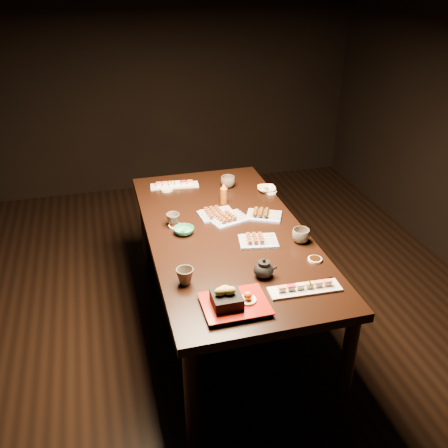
{
  "coord_description": "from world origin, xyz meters",
  "views": [
    {
      "loc": [
        -0.58,
        -2.35,
        2.18
      ],
      "look_at": [
        0.08,
        0.13,
        0.77
      ],
      "focal_mm": 40.0,
      "sensor_mm": 36.0,
      "label": 1
    }
  ],
  "objects_px": {
    "teacup_far_left": "(173,219)",
    "yakitori_plate_right": "(258,238)",
    "dining_table": "(226,284)",
    "yakitori_plate_left": "(217,212)",
    "edamame_bowl_green": "(184,231)",
    "teacup_near_left": "(185,276)",
    "condiment_bottle": "(224,193)",
    "sushi_platter_far": "(174,184)",
    "teacup_mid_right": "(301,236)",
    "teacup_far_right": "(228,182)",
    "teapot": "(264,268)",
    "edamame_bowl_cream": "(266,189)",
    "sushi_platter_near": "(305,287)",
    "tempura_tray": "(235,297)",
    "yakitori_plate_center": "(228,216)"
  },
  "relations": [
    {
      "from": "sushi_platter_near",
      "to": "condiment_bottle",
      "type": "relative_size",
      "value": 2.53
    },
    {
      "from": "dining_table",
      "to": "edamame_bowl_green",
      "type": "height_order",
      "value": "edamame_bowl_green"
    },
    {
      "from": "dining_table",
      "to": "yakitori_plate_left",
      "type": "relative_size",
      "value": 8.42
    },
    {
      "from": "yakitori_plate_left",
      "to": "yakitori_plate_right",
      "type": "bearing_deg",
      "value": -73.88
    },
    {
      "from": "sushi_platter_far",
      "to": "teacup_mid_right",
      "type": "relative_size",
      "value": 3.28
    },
    {
      "from": "edamame_bowl_cream",
      "to": "yakitori_plate_left",
      "type": "bearing_deg",
      "value": -147.87
    },
    {
      "from": "edamame_bowl_green",
      "to": "tempura_tray",
      "type": "bearing_deg",
      "value": -82.4
    },
    {
      "from": "yakitori_plate_left",
      "to": "condiment_bottle",
      "type": "xyz_separation_m",
      "value": [
        0.09,
        0.16,
        0.04
      ]
    },
    {
      "from": "tempura_tray",
      "to": "teacup_near_left",
      "type": "xyz_separation_m",
      "value": [
        -0.18,
        0.24,
        -0.01
      ]
    },
    {
      "from": "teacup_far_right",
      "to": "teapot",
      "type": "bearing_deg",
      "value": -95.95
    },
    {
      "from": "dining_table",
      "to": "condiment_bottle",
      "type": "height_order",
      "value": "condiment_bottle"
    },
    {
      "from": "teacup_far_left",
      "to": "dining_table",
      "type": "bearing_deg",
      "value": -27.92
    },
    {
      "from": "sushi_platter_near",
      "to": "tempura_tray",
      "type": "relative_size",
      "value": 1.17
    },
    {
      "from": "condiment_bottle",
      "to": "tempura_tray",
      "type": "bearing_deg",
      "value": -102.17
    },
    {
      "from": "teapot",
      "to": "edamame_bowl_cream",
      "type": "bearing_deg",
      "value": 80.65
    },
    {
      "from": "edamame_bowl_cream",
      "to": "teacup_far_right",
      "type": "distance_m",
      "value": 0.27
    },
    {
      "from": "tempura_tray",
      "to": "edamame_bowl_cream",
      "type": "bearing_deg",
      "value": 64.26
    },
    {
      "from": "sushi_platter_near",
      "to": "tempura_tray",
      "type": "distance_m",
      "value": 0.36
    },
    {
      "from": "sushi_platter_far",
      "to": "yakitori_plate_right",
      "type": "xyz_separation_m",
      "value": [
        0.32,
        -0.87,
        0.01
      ]
    },
    {
      "from": "yakitori_plate_left",
      "to": "teapot",
      "type": "height_order",
      "value": "teapot"
    },
    {
      "from": "yakitori_plate_left",
      "to": "edamame_bowl_green",
      "type": "relative_size",
      "value": 1.81
    },
    {
      "from": "sushi_platter_far",
      "to": "condiment_bottle",
      "type": "distance_m",
      "value": 0.43
    },
    {
      "from": "yakitori_plate_left",
      "to": "sushi_platter_near",
      "type": "bearing_deg",
      "value": -80.94
    },
    {
      "from": "yakitori_plate_left",
      "to": "teacup_near_left",
      "type": "relative_size",
      "value": 2.44
    },
    {
      "from": "sushi_platter_far",
      "to": "teacup_far_left",
      "type": "xyz_separation_m",
      "value": [
        -0.1,
        -0.55,
        0.02
      ]
    },
    {
      "from": "teacup_mid_right",
      "to": "teacup_near_left",
      "type": "bearing_deg",
      "value": -162.37
    },
    {
      "from": "teacup_mid_right",
      "to": "teacup_far_left",
      "type": "xyz_separation_m",
      "value": [
        -0.66,
        0.38,
        -0.0
      ]
    },
    {
      "from": "yakitori_plate_right",
      "to": "edamame_bowl_green",
      "type": "relative_size",
      "value": 1.79
    },
    {
      "from": "teacup_near_left",
      "to": "dining_table",
      "type": "bearing_deg",
      "value": 53.71
    },
    {
      "from": "edamame_bowl_cream",
      "to": "teacup_far_left",
      "type": "xyz_separation_m",
      "value": [
        -0.69,
        -0.31,
        0.02
      ]
    },
    {
      "from": "teacup_far_left",
      "to": "yakitori_plate_right",
      "type": "bearing_deg",
      "value": -37.08
    },
    {
      "from": "edamame_bowl_cream",
      "to": "sushi_platter_near",
      "type": "bearing_deg",
      "value": -99.88
    },
    {
      "from": "tempura_tray",
      "to": "teacup_far_left",
      "type": "height_order",
      "value": "tempura_tray"
    },
    {
      "from": "sushi_platter_far",
      "to": "edamame_bowl_cream",
      "type": "relative_size",
      "value": 2.69
    },
    {
      "from": "sushi_platter_far",
      "to": "yakitori_plate_center",
      "type": "distance_m",
      "value": 0.62
    },
    {
      "from": "edamame_bowl_cream",
      "to": "tempura_tray",
      "type": "height_order",
      "value": "tempura_tray"
    },
    {
      "from": "sushi_platter_far",
      "to": "teacup_mid_right",
      "type": "bearing_deg",
      "value": 126.72
    },
    {
      "from": "edamame_bowl_cream",
      "to": "teacup_far_left",
      "type": "relative_size",
      "value": 1.53
    },
    {
      "from": "teacup_near_left",
      "to": "condiment_bottle",
      "type": "bearing_deg",
      "value": 63.0
    },
    {
      "from": "teacup_far_right",
      "to": "teapot",
      "type": "xyz_separation_m",
      "value": [
        -0.11,
        -1.08,
        0.01
      ]
    },
    {
      "from": "sushi_platter_near",
      "to": "yakitori_plate_center",
      "type": "xyz_separation_m",
      "value": [
        -0.17,
        0.78,
        0.01
      ]
    },
    {
      "from": "teacup_mid_right",
      "to": "teacup_far_left",
      "type": "height_order",
      "value": "teacup_mid_right"
    },
    {
      "from": "yakitori_plate_center",
      "to": "tempura_tray",
      "type": "bearing_deg",
      "value": -119.56
    },
    {
      "from": "sushi_platter_far",
      "to": "edamame_bowl_green",
      "type": "xyz_separation_m",
      "value": [
        -0.06,
        -0.66,
        -0.0
      ]
    },
    {
      "from": "sushi_platter_far",
      "to": "yakitori_plate_right",
      "type": "bearing_deg",
      "value": 116.22
    },
    {
      "from": "sushi_platter_near",
      "to": "teapot",
      "type": "distance_m",
      "value": 0.23
    },
    {
      "from": "sushi_platter_near",
      "to": "edamame_bowl_cream",
      "type": "height_order",
      "value": "sushi_platter_near"
    },
    {
      "from": "teacup_mid_right",
      "to": "tempura_tray",
      "type": "bearing_deg",
      "value": -137.9
    },
    {
      "from": "edamame_bowl_cream",
      "to": "tempura_tray",
      "type": "relative_size",
      "value": 0.41
    },
    {
      "from": "yakitori_plate_left",
      "to": "condiment_bottle",
      "type": "bearing_deg",
      "value": 56.2
    }
  ]
}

